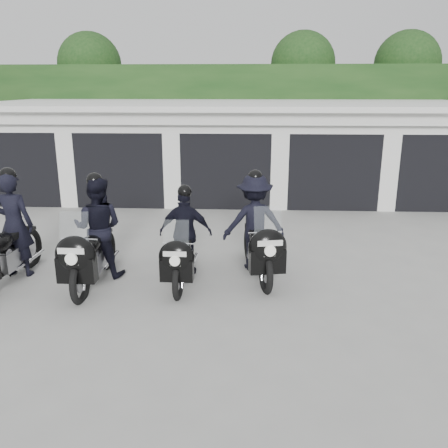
{
  "coord_description": "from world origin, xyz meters",
  "views": [
    {
      "loc": [
        0.63,
        -8.04,
        3.52
      ],
      "look_at": [
        0.21,
        0.33,
        1.05
      ],
      "focal_mm": 38.0,
      "sensor_mm": 36.0,
      "label": 1
    }
  ],
  "objects_px": {
    "police_bike_c": "(184,240)",
    "police_bike_b": "(95,235)",
    "police_bike_d": "(256,229)",
    "police_bike_a": "(5,238)"
  },
  "relations": [
    {
      "from": "police_bike_b",
      "to": "police_bike_a",
      "type": "bearing_deg",
      "value": -173.01
    },
    {
      "from": "police_bike_a",
      "to": "police_bike_d",
      "type": "distance_m",
      "value": 4.62
    },
    {
      "from": "police_bike_c",
      "to": "police_bike_d",
      "type": "height_order",
      "value": "police_bike_d"
    },
    {
      "from": "police_bike_d",
      "to": "police_bike_a",
      "type": "bearing_deg",
      "value": 178.75
    },
    {
      "from": "police_bike_a",
      "to": "police_bike_c",
      "type": "relative_size",
      "value": 1.18
    },
    {
      "from": "police_bike_a",
      "to": "police_bike_d",
      "type": "height_order",
      "value": "police_bike_a"
    },
    {
      "from": "police_bike_c",
      "to": "police_bike_b",
      "type": "bearing_deg",
      "value": -174.62
    },
    {
      "from": "police_bike_b",
      "to": "police_bike_d",
      "type": "xyz_separation_m",
      "value": [
        2.96,
        0.56,
        0.0
      ]
    },
    {
      "from": "police_bike_b",
      "to": "police_bike_c",
      "type": "relative_size",
      "value": 1.13
    },
    {
      "from": "police_bike_c",
      "to": "police_bike_d",
      "type": "bearing_deg",
      "value": 19.43
    }
  ]
}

